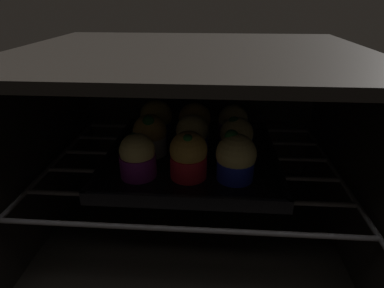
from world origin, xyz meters
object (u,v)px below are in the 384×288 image
(muffin_row0_col1, at_px, (190,156))
(muffin_row1_col1, at_px, (194,137))
(muffin_row0_col2, at_px, (236,158))
(muffin_row0_col0, at_px, (138,156))
(muffin_row2_col2, at_px, (233,123))
(muffin_row1_col0, at_px, (150,135))
(muffin_row1_col2, at_px, (236,138))
(muffin_row2_col1, at_px, (196,122))
(baking_tray, at_px, (192,157))
(muffin_row2_col0, at_px, (156,120))

(muffin_row0_col1, bearing_deg, muffin_row1_col1, 89.76)
(muffin_row0_col2, bearing_deg, muffin_row0_col0, -179.34)
(muffin_row2_col2, bearing_deg, muffin_row0_col1, -115.33)
(muffin_row0_col0, distance_m, muffin_row1_col0, 0.09)
(muffin_row1_col2, bearing_deg, muffin_row0_col0, -153.21)
(muffin_row2_col1, bearing_deg, baking_tray, -92.35)
(muffin_row1_col0, height_order, muffin_row2_col0, same)
(muffin_row0_col0, relative_size, muffin_row2_col2, 1.01)
(muffin_row1_col1, xyz_separation_m, muffin_row2_col1, (-0.00, 0.08, -0.00))
(muffin_row0_col1, bearing_deg, muffin_row2_col2, 64.67)
(muffin_row0_col1, distance_m, muffin_row2_col1, 0.16)
(muffin_row0_col1, bearing_deg, muffin_row0_col2, -0.77)
(muffin_row1_col2, relative_size, muffin_row2_col0, 0.98)
(muffin_row0_col0, bearing_deg, muffin_row2_col2, 45.08)
(muffin_row1_col0, bearing_deg, muffin_row1_col2, -0.34)
(muffin_row1_col0, bearing_deg, muffin_row2_col1, 42.51)
(muffin_row0_col1, bearing_deg, muffin_row2_col0, 117.54)
(baking_tray, distance_m, muffin_row1_col0, 0.09)
(muffin_row2_col0, bearing_deg, muffin_row0_col0, -90.96)
(muffin_row0_col1, height_order, muffin_row1_col0, same)
(muffin_row1_col1, xyz_separation_m, muffin_row2_col0, (-0.09, 0.08, 0.00))
(muffin_row0_col0, xyz_separation_m, muffin_row0_col1, (0.09, 0.00, 0.00))
(baking_tray, distance_m, muffin_row1_col2, 0.09)
(muffin_row0_col0, relative_size, muffin_row0_col2, 0.90)
(muffin_row2_col0, height_order, muffin_row2_col1, muffin_row2_col0)
(muffin_row0_col2, distance_m, muffin_row2_col1, 0.18)
(muffin_row1_col0, height_order, muffin_row1_col1, muffin_row1_col0)
(muffin_row2_col2, bearing_deg, muffin_row2_col0, 179.69)
(muffin_row0_col1, height_order, muffin_row0_col2, muffin_row0_col2)
(muffin_row1_col1, bearing_deg, muffin_row1_col2, 0.54)
(muffin_row0_col1, distance_m, muffin_row0_col2, 0.08)
(muffin_row2_col2, bearing_deg, muffin_row2_col1, -177.55)
(muffin_row2_col0, distance_m, muffin_row2_col2, 0.16)
(muffin_row0_col0, bearing_deg, muffin_row1_col1, 43.52)
(muffin_row0_col2, height_order, muffin_row2_col0, muffin_row0_col2)
(muffin_row1_col2, height_order, muffin_row2_col0, muffin_row2_col0)
(baking_tray, distance_m, muffin_row2_col2, 0.12)
(muffin_row1_col0, xyz_separation_m, muffin_row2_col2, (0.16, 0.08, -0.00))
(muffin_row0_col1, height_order, muffin_row1_col2, muffin_row0_col1)
(baking_tray, relative_size, muffin_row2_col1, 4.05)
(muffin_row1_col0, relative_size, muffin_row2_col0, 1.01)
(muffin_row0_col2, bearing_deg, muffin_row2_col2, 89.14)
(muffin_row2_col0, bearing_deg, muffin_row1_col2, -26.36)
(baking_tray, bearing_deg, muffin_row1_col1, 16.10)
(muffin_row0_col0, bearing_deg, muffin_row0_col1, 1.87)
(muffin_row0_col1, relative_size, muffin_row1_col0, 0.99)
(muffin_row1_col1, xyz_separation_m, muffin_row2_col2, (0.08, 0.08, -0.00))
(muffin_row0_col2, bearing_deg, muffin_row1_col1, 132.12)
(muffin_row0_col2, distance_m, muffin_row1_col2, 0.08)
(muffin_row1_col1, bearing_deg, muffin_row0_col1, -90.24)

